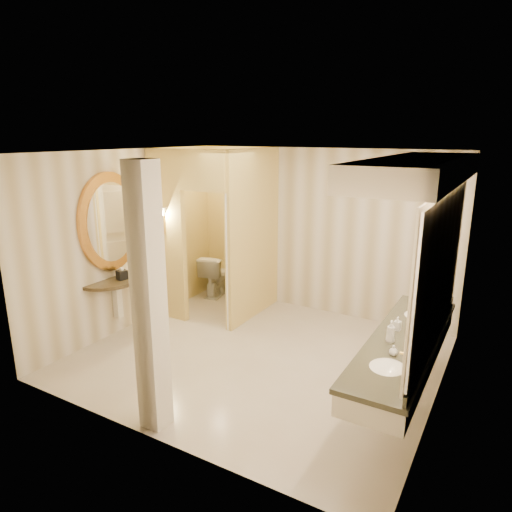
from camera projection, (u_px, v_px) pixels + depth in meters
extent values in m
plane|color=beige|center=(258.00, 356.00, 6.16)|extent=(4.50, 4.50, 0.00)
plane|color=white|center=(258.00, 152.00, 5.46)|extent=(4.50, 4.50, 0.00)
cube|color=beige|center=(318.00, 232.00, 7.48)|extent=(4.50, 0.02, 2.70)
cube|color=beige|center=(148.00, 312.00, 4.14)|extent=(4.50, 0.02, 2.70)
cube|color=beige|center=(129.00, 240.00, 6.90)|extent=(0.02, 4.00, 2.70)
cube|color=beige|center=(446.00, 290.00, 4.72)|extent=(0.02, 4.00, 2.70)
cube|color=#F4D980|center=(253.00, 235.00, 7.24)|extent=(0.10, 1.50, 2.70)
cube|color=#F4D980|center=(168.00, 236.00, 7.16)|extent=(0.65, 0.10, 2.70)
cube|color=#F4D980|center=(203.00, 171.00, 6.54)|extent=(0.80, 0.10, 0.60)
cube|color=silver|center=(230.00, 258.00, 7.08)|extent=(0.41, 0.73, 2.10)
cylinder|color=gold|center=(164.00, 225.00, 7.05)|extent=(0.03, 0.03, 0.30)
cone|color=silver|center=(163.00, 212.00, 7.00)|extent=(0.14, 0.14, 0.14)
cube|color=silver|center=(404.00, 351.00, 4.75)|extent=(0.60, 2.58, 0.24)
cube|color=black|center=(405.00, 340.00, 4.71)|extent=(0.64, 2.62, 0.05)
cube|color=black|center=(434.00, 340.00, 4.56)|extent=(0.03, 2.58, 0.10)
ellipsoid|color=white|center=(387.00, 371.00, 4.14)|extent=(0.40, 0.44, 0.15)
cylinder|color=gold|center=(411.00, 364.00, 4.00)|extent=(0.03, 0.03, 0.22)
ellipsoid|color=white|center=(418.00, 319.00, 5.30)|extent=(0.40, 0.44, 0.15)
cylinder|color=gold|center=(438.00, 312.00, 5.17)|extent=(0.03, 0.03, 0.22)
cube|color=white|center=(442.00, 265.00, 4.36)|extent=(0.03, 2.58, 1.40)
cube|color=silver|center=(420.00, 170.00, 4.26)|extent=(0.75, 2.78, 0.22)
cylinder|color=black|center=(114.00, 279.00, 6.71)|extent=(1.09, 1.09, 0.05)
cube|color=silver|center=(117.00, 298.00, 6.77)|extent=(0.10, 0.10, 0.60)
cylinder|color=gold|center=(110.00, 222.00, 6.48)|extent=(0.07, 1.09, 1.09)
cylinder|color=white|center=(112.00, 222.00, 6.46)|extent=(0.02, 0.87, 0.87)
cube|color=silver|center=(149.00, 301.00, 4.40)|extent=(0.25, 0.25, 2.70)
cube|color=black|center=(122.00, 275.00, 6.59)|extent=(0.16, 0.16, 0.13)
imported|color=white|center=(216.00, 275.00, 8.45)|extent=(0.58, 0.83, 0.77)
imported|color=beige|center=(397.00, 324.00, 4.87)|extent=(0.08, 0.08, 0.15)
imported|color=silver|center=(394.00, 350.00, 4.33)|extent=(0.11, 0.11, 0.10)
imported|color=#C6B28C|center=(391.00, 331.00, 4.58)|extent=(0.10, 0.10, 0.23)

